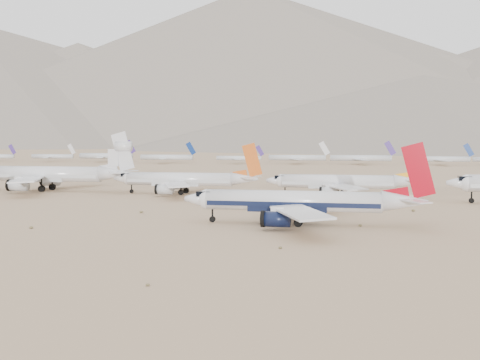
{
  "coord_description": "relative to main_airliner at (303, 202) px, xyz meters",
  "views": [
    {
      "loc": [
        23.6,
        -130.33,
        19.39
      ],
      "look_at": [
        -9.53,
        39.15,
        7.0
      ],
      "focal_mm": 45.0,
      "sensor_mm": 36.0,
      "label": 1
    }
  ],
  "objects": [
    {
      "name": "ground",
      "position": [
        -12.0,
        -1.73,
        -5.05
      ],
      "size": [
        7000.0,
        7000.0,
        0.0
      ],
      "primitive_type": "plane",
      "color": "#957557",
      "rests_on": "ground"
    },
    {
      "name": "desert_scrub",
      "position": [
        -9.74,
        -30.94,
        -4.76
      ],
      "size": [
        261.14,
        121.67,
        0.63
      ],
      "color": "brown",
      "rests_on": "ground"
    },
    {
      "name": "distant_storage_row",
      "position": [
        60.66,
        302.56,
        -0.61
      ],
      "size": [
        664.61,
        56.23,
        14.81
      ],
      "color": "silver",
      "rests_on": "ground"
    },
    {
      "name": "row2_gold_tail",
      "position": [
        7.44,
        63.85,
        -0.23
      ],
      "size": [
        48.42,
        47.36,
        17.24
      ],
      "color": "silver",
      "rests_on": "ground"
    },
    {
      "name": "row2_orange_tail",
      "position": [
        -45.52,
        63.52,
        -0.14
      ],
      "size": [
        49.09,
        48.02,
        17.51
      ],
      "color": "silver",
      "rests_on": "ground"
    },
    {
      "name": "main_airliner",
      "position": [
        0.0,
        0.0,
        0.0
      ],
      "size": [
        52.09,
        50.88,
        18.38
      ],
      "color": "silver",
      "rests_on": "ground"
    },
    {
      "name": "mountain_range",
      "position": [
        58.17,
        1646.29,
        185.26
      ],
      "size": [
        7354.0,
        3024.0,
        470.0
      ],
      "color": "slate",
      "rests_on": "ground"
    },
    {
      "name": "row2_white_trijet",
      "position": [
        -96.27,
        65.81,
        1.14
      ],
      "size": [
        60.41,
        59.04,
        21.41
      ],
      "color": "silver",
      "rests_on": "ground"
    }
  ]
}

